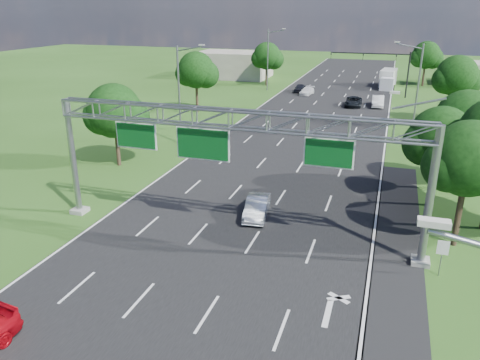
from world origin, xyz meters
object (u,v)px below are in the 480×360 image
at_px(sign_gantry, 232,129).
at_px(regulatory_sign, 443,251).
at_px(box_truck, 388,79).
at_px(traffic_signal, 385,63).
at_px(silver_sedan, 257,207).

height_order(sign_gantry, regulatory_sign, sign_gantry).
bearing_deg(box_truck, traffic_signal, -86.94).
xyz_separation_m(sign_gantry, traffic_signal, (7.15, 53.00, -1.72)).
relative_size(sign_gantry, silver_sedan, 5.70).
relative_size(regulatory_sign, box_truck, 0.25).
relative_size(sign_gantry, box_truck, 2.85).
distance_m(regulatory_sign, traffic_signal, 54.37).
xyz_separation_m(traffic_signal, silver_sedan, (-6.48, -49.74, -4.49)).
height_order(traffic_signal, silver_sedan, traffic_signal).
bearing_deg(traffic_signal, sign_gantry, -97.68).
bearing_deg(silver_sedan, traffic_signal, 74.65).
relative_size(traffic_signal, silver_sedan, 2.96).
distance_m(traffic_signal, box_truck, 10.05).
relative_size(sign_gantry, traffic_signal, 1.92).
bearing_deg(sign_gantry, box_truck, 82.98).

